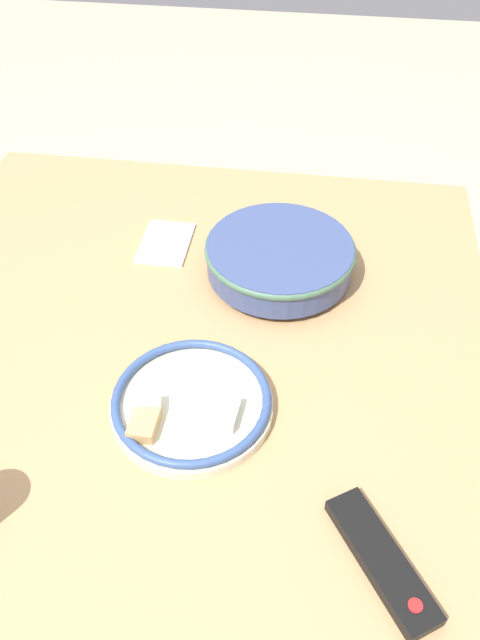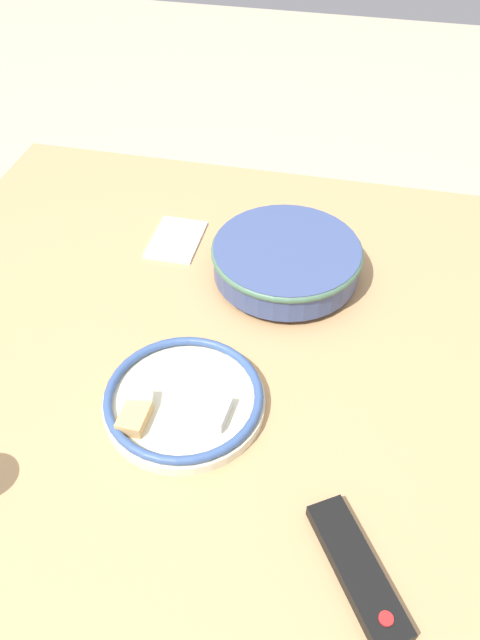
% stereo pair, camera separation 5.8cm
% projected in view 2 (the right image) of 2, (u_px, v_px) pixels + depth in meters
% --- Properties ---
extents(ground_plane, '(8.00, 8.00, 0.00)m').
position_uv_depth(ground_plane, '(190.00, 572.00, 1.54)').
color(ground_plane, '#B7A88E').
extents(dining_table, '(1.27, 1.08, 0.76)m').
position_uv_depth(dining_table, '(168.00, 402.00, 1.07)').
color(dining_table, tan).
rests_on(dining_table, ground_plane).
extents(noodle_bowl, '(0.28, 0.28, 0.07)m').
position_uv_depth(noodle_bowl, '(286.00, 259.00, 1.15)').
color(noodle_bowl, '#384775').
rests_on(noodle_bowl, dining_table).
extents(food_plate, '(0.25, 0.25, 0.04)m').
position_uv_depth(food_plate, '(183.00, 400.00, 0.95)').
color(food_plate, beige).
rests_on(food_plate, dining_table).
extents(tv_remote, '(0.19, 0.15, 0.02)m').
position_uv_depth(tv_remote, '(357.00, 570.00, 0.77)').
color(tv_remote, black).
rests_on(tv_remote, dining_table).
extents(folded_napkin, '(0.14, 0.10, 0.01)m').
position_uv_depth(folded_napkin, '(176.00, 239.00, 1.25)').
color(folded_napkin, white).
rests_on(folded_napkin, dining_table).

